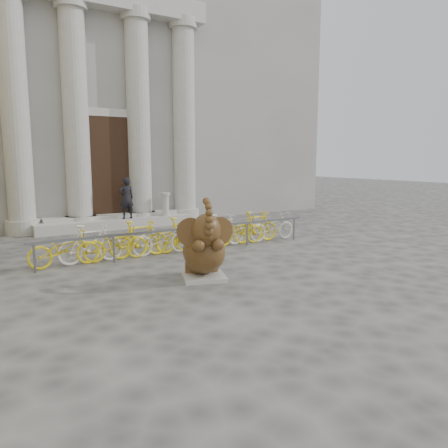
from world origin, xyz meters
TOP-DOWN VIEW (x-y plane):
  - ground at (0.00, 0.00)m, footprint 80.00×80.00m
  - classical_building at (0.00, 14.93)m, footprint 22.00×10.70m
  - entrance_steps at (0.00, 9.40)m, footprint 6.00×1.20m
  - elephant_statue at (-0.74, 1.33)m, footprint 1.23×1.45m
  - bike_rack at (0.18, 4.16)m, footprint 8.32×0.53m
  - pedestrian at (0.35, 9.10)m, footprint 0.58×0.39m
  - balustrade_post at (1.96, 9.10)m, footprint 0.37×0.37m

SIDE VIEW (x-z plane):
  - ground at x=0.00m, z-range 0.00..0.00m
  - entrance_steps at x=0.00m, z-range 0.00..0.36m
  - bike_rack at x=0.18m, z-range 0.00..1.00m
  - elephant_statue at x=-0.74m, z-range -0.25..1.58m
  - balustrade_post at x=1.96m, z-range 0.32..1.24m
  - pedestrian at x=0.35m, z-range 0.36..1.93m
  - classical_building at x=0.00m, z-range -0.02..11.98m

